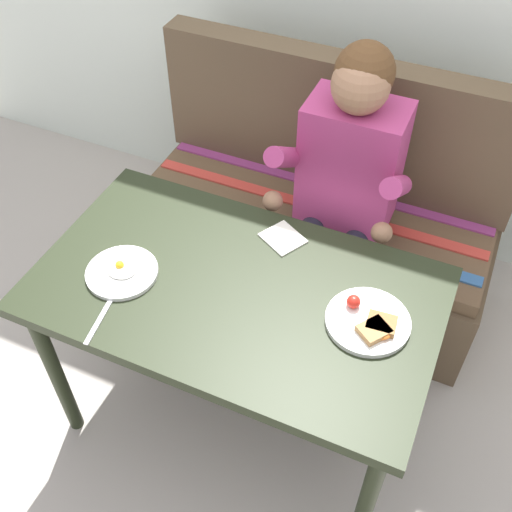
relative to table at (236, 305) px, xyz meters
name	(u,v)px	position (x,y,z in m)	size (l,w,h in m)	color
ground_plane	(240,412)	(0.00, 0.00, -0.65)	(8.00, 8.00, 0.00)	#B0A79D
table	(236,305)	(0.00, 0.00, 0.00)	(1.20, 0.70, 0.73)	black
couch	(315,224)	(0.00, 0.76, -0.32)	(1.44, 0.56, 1.00)	brown
person	(344,180)	(0.14, 0.59, 0.09)	(0.45, 0.61, 1.21)	#B03974
plate_breakfast	(369,322)	(0.40, 0.03, 0.10)	(0.24, 0.24, 0.05)	white
plate_eggs	(122,272)	(-0.33, -0.09, 0.09)	(0.22, 0.22, 0.04)	white
napkin	(283,238)	(0.05, 0.25, 0.09)	(0.12, 0.11, 0.01)	silver
fork	(99,320)	(-0.30, -0.27, 0.08)	(0.01, 0.17, 0.01)	silver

